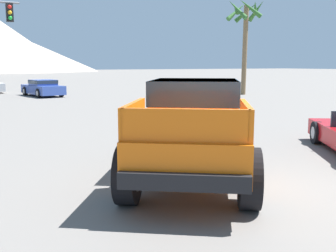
# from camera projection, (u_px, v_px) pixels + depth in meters

# --- Properties ---
(ground_plane) EXTENTS (320.00, 320.00, 0.00)m
(ground_plane) POSITION_uv_depth(u_px,v_px,m) (217.00, 184.00, 7.59)
(ground_plane) COLOR slate
(orange_pickup_truck) EXTENTS (4.20, 4.90, 1.96)m
(orange_pickup_truck) POSITION_uv_depth(u_px,v_px,m) (193.00, 124.00, 7.88)
(orange_pickup_truck) COLOR orange
(orange_pickup_truck) RESTS_ON ground_plane
(parked_car_blue) EXTENTS (2.43, 4.68, 1.19)m
(parked_car_blue) POSITION_uv_depth(u_px,v_px,m) (43.00, 88.00, 28.48)
(parked_car_blue) COLOR #334C9E
(parked_car_blue) RESTS_ON ground_plane
(palm_tree_tall) EXTENTS (2.87, 2.93, 7.03)m
(palm_tree_tall) POSITION_uv_depth(u_px,v_px,m) (245.00, 24.00, 29.20)
(palm_tree_tall) COLOR brown
(palm_tree_tall) RESTS_ON ground_plane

